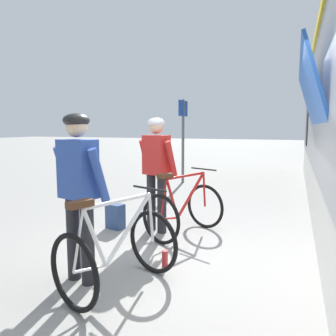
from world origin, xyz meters
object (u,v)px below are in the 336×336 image
at_px(bicycle_near_red, 184,209).
at_px(water_bottle_near_the_bikes, 165,259).
at_px(cyclist_near_in_red, 156,164).
at_px(cyclist_far_in_blue, 79,183).
at_px(backpack_on_platform, 115,216).
at_px(platform_sign_post, 183,127).
at_px(bicycle_far_white, 117,251).

distance_m(bicycle_near_red, water_bottle_near_the_bikes, 1.20).
relative_size(cyclist_near_in_red, cyclist_far_in_blue, 1.00).
bearing_deg(bicycle_near_red, backpack_on_platform, -176.31).
bearing_deg(backpack_on_platform, bicycle_near_red, 15.38).
bearing_deg(bicycle_near_red, water_bottle_near_the_bikes, -82.68).
height_order(bicycle_near_red, platform_sign_post, platform_sign_post).
distance_m(cyclist_near_in_red, bicycle_far_white, 2.01).
bearing_deg(cyclist_near_in_red, bicycle_near_red, -5.57).
bearing_deg(cyclist_near_in_red, cyclist_far_in_blue, -92.52).
distance_m(cyclist_near_in_red, bicycle_near_red, 0.80).
height_order(cyclist_near_in_red, cyclist_far_in_blue, same).
bearing_deg(water_bottle_near_the_bikes, backpack_on_platform, 140.03).
height_order(water_bottle_near_the_bikes, platform_sign_post, platform_sign_post).
distance_m(bicycle_near_red, backpack_on_platform, 1.16).
relative_size(cyclist_near_in_red, water_bottle_near_the_bikes, 8.92).
bearing_deg(platform_sign_post, bicycle_near_red, -71.15).
height_order(cyclist_far_in_blue, bicycle_far_white, cyclist_far_in_blue).
bearing_deg(cyclist_far_in_blue, bicycle_far_white, -3.70).
distance_m(cyclist_far_in_blue, water_bottle_near_the_bikes, 1.34).
xyz_separation_m(bicycle_far_white, platform_sign_post, (-1.44, 6.33, 1.22)).
height_order(cyclist_far_in_blue, water_bottle_near_the_bikes, cyclist_far_in_blue).
height_order(bicycle_far_white, backpack_on_platform, bicycle_far_white).
bearing_deg(cyclist_near_in_red, platform_sign_post, 103.50).
relative_size(cyclist_near_in_red, bicycle_far_white, 1.42).
distance_m(cyclist_far_in_blue, bicycle_near_red, 1.99).
relative_size(bicycle_near_red, platform_sign_post, 0.52).
height_order(bicycle_near_red, water_bottle_near_the_bikes, bicycle_near_red).
height_order(cyclist_near_in_red, bicycle_far_white, cyclist_near_in_red).
distance_m(water_bottle_near_the_bikes, platform_sign_post, 6.10).
xyz_separation_m(cyclist_far_in_blue, backpack_on_platform, (-0.59, 1.72, -0.85)).
relative_size(backpack_on_platform, water_bottle_near_the_bikes, 2.03).
height_order(backpack_on_platform, platform_sign_post, platform_sign_post).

